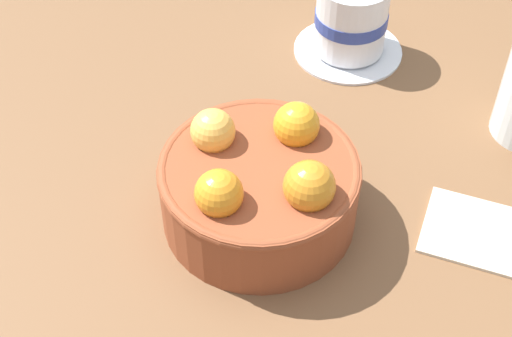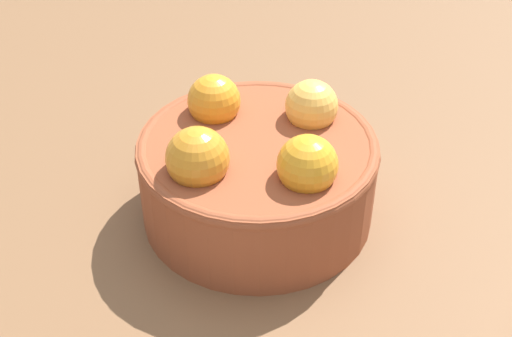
% 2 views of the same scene
% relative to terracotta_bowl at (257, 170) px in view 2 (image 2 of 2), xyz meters
% --- Properties ---
extents(ground_plane, '(1.42, 1.14, 0.05)m').
position_rel_terracotta_bowl_xyz_m(ground_plane, '(-0.00, 0.00, -0.06)').
color(ground_plane, brown).
extents(terracotta_bowl, '(0.17, 0.17, 0.09)m').
position_rel_terracotta_bowl_xyz_m(terracotta_bowl, '(0.00, 0.00, 0.00)').
color(terracotta_bowl, brown).
rests_on(terracotta_bowl, ground_plane).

